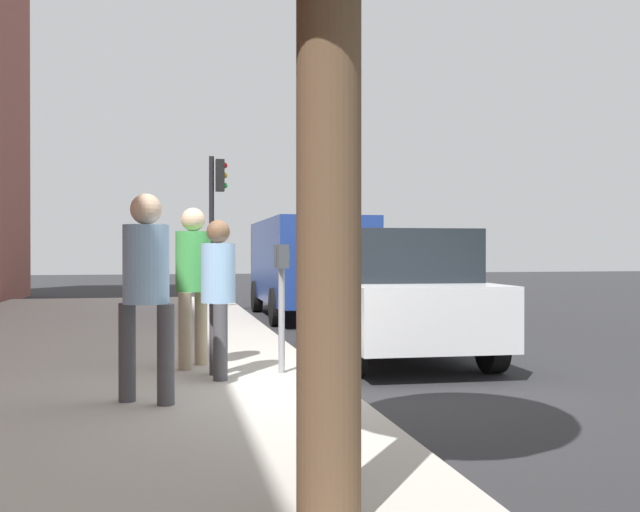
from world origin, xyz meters
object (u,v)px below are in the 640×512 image
(parked_sedan_near, at_px, (393,294))
(traffic_signal, at_px, (216,206))
(parking_meter, at_px, (282,280))
(pedestrian_bystander, at_px, (146,278))
(parking_officer, at_px, (193,272))
(pedestrian_at_meter, at_px, (218,286))
(parked_van_far, at_px, (307,262))

(parked_sedan_near, distance_m, traffic_signal, 8.06)
(parking_meter, height_order, pedestrian_bystander, pedestrian_bystander)
(parking_officer, bearing_deg, parked_sedan_near, 51.40)
(parking_meter, bearing_deg, pedestrian_at_meter, 101.19)
(pedestrian_bystander, distance_m, traffic_signal, 10.84)
(pedestrian_bystander, distance_m, parking_officer, 1.94)
(parking_officer, relative_size, parked_van_far, 0.35)
(pedestrian_bystander, height_order, parked_sedan_near, pedestrian_bystander)
(parked_sedan_near, height_order, parked_van_far, parked_van_far)
(pedestrian_bystander, distance_m, parked_sedan_near, 4.46)
(pedestrian_at_meter, bearing_deg, parked_van_far, 69.69)
(parked_sedan_near, bearing_deg, pedestrian_at_meter, 126.71)
(parking_meter, relative_size, pedestrian_bystander, 0.76)
(parking_meter, xyz_separation_m, pedestrian_at_meter, (-0.14, 0.70, -0.05))
(pedestrian_at_meter, height_order, parking_officer, parking_officer)
(parking_officer, relative_size, parked_sedan_near, 0.41)
(parking_officer, relative_size, traffic_signal, 0.51)
(pedestrian_bystander, xyz_separation_m, parked_van_far, (9.22, -3.25, 0.01))
(pedestrian_at_meter, relative_size, parking_officer, 0.91)
(parking_officer, xyz_separation_m, parked_van_far, (7.34, -2.78, 0.01))
(parking_meter, bearing_deg, parked_van_far, -13.07)
(pedestrian_at_meter, xyz_separation_m, traffic_signal, (9.53, -0.60, 1.46))
(parking_meter, bearing_deg, parking_officer, 57.38)
(parked_sedan_near, xyz_separation_m, parked_van_far, (6.18, -0.00, 0.36))
(parking_meter, height_order, traffic_signal, traffic_signal)
(parking_officer, bearing_deg, parking_meter, -3.83)
(parking_meter, xyz_separation_m, parking_officer, (0.60, 0.94, 0.08))
(parked_van_far, bearing_deg, pedestrian_bystander, 160.57)
(parking_meter, relative_size, parked_sedan_near, 0.32)
(pedestrian_bystander, relative_size, traffic_signal, 0.51)
(parked_van_far, bearing_deg, traffic_signal, 53.08)
(pedestrian_bystander, height_order, traffic_signal, traffic_signal)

